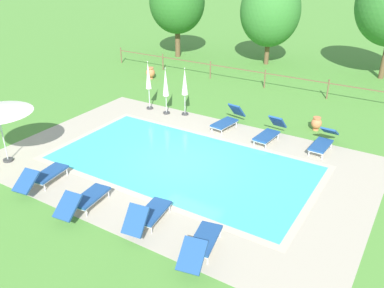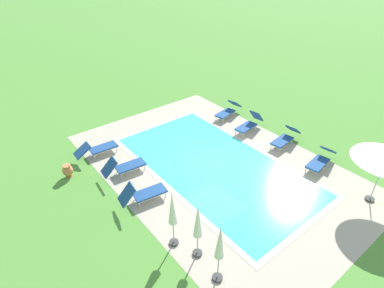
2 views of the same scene
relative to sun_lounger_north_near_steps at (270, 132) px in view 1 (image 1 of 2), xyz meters
The scene contains 19 objects.
ground_plane 4.07m from the sun_lounger_north_near_steps, 119.94° to the right, with size 160.00×160.00×0.00m, color #518E38.
pool_deck_paving 4.07m from the sun_lounger_north_near_steps, 119.94° to the right, with size 13.38×8.87×0.01m, color #B2A893.
swimming_pool_water 4.07m from the sun_lounger_north_near_steps, 119.94° to the right, with size 9.43×4.92×0.01m, color #42CCD6.
pool_coping_rim 4.07m from the sun_lounger_north_near_steps, 119.94° to the right, with size 9.91×5.40×0.01m.
sun_lounger_north_near_steps is the anchor object (origin of this frame).
sun_lounger_north_mid 7.48m from the sun_lounger_north_near_steps, 81.50° to the right, with size 0.99×2.08×0.84m.
sun_lounger_north_far 2.07m from the sun_lounger_north_near_steps, behind, with size 0.86×1.95×0.96m.
sun_lounger_north_end 7.18m from the sun_lounger_north_near_steps, 96.34° to the right, with size 0.84×1.94×0.97m.
sun_lounger_south_near_corner 2.12m from the sun_lounger_north_near_steps, ahead, with size 0.68×2.06×0.78m.
sun_lounger_south_mid 8.84m from the sun_lounger_north_near_steps, 125.12° to the right, with size 0.87×2.08×0.81m.
sun_lounger_south_far 8.06m from the sun_lounger_north_near_steps, 111.09° to the right, with size 0.82×2.05×0.85m.
patio_umbrella_closed_row_west 6.49m from the sun_lounger_north_near_steps, behind, with size 0.32×0.32×2.37m.
patio_umbrella_closed_row_mid_west 4.65m from the sun_lounger_north_near_steps, behind, with size 0.32×0.32×2.28m.
patio_umbrella_closed_row_mid_east 5.42m from the sun_lounger_north_near_steps, behind, with size 0.32×0.32×2.25m.
terracotta_urn_near_fence 2.44m from the sun_lounger_north_near_steps, 56.91° to the left, with size 0.45×0.45×0.61m.
terracotta_urn_by_tree 10.40m from the sun_lounger_north_near_steps, 154.93° to the left, with size 0.54×0.54×0.70m.
perimeter_fence 6.99m from the sun_lounger_north_near_steps, 114.17° to the left, with size 21.17×0.08×1.05m.
tree_far_west 12.68m from the sun_lounger_north_near_steps, 112.86° to the left, with size 3.90×3.90×5.75m.
tree_west_mid 15.27m from the sun_lounger_north_near_steps, 138.16° to the left, with size 3.85×3.85×5.96m.
Camera 1 is at (7.15, -10.86, 7.14)m, focal length 37.50 mm.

